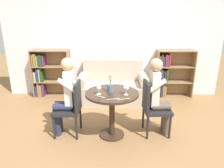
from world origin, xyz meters
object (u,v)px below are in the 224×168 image
chair_right (153,106)px  flower_vase (110,86)px  chair_left (71,106)px  bookshelf_right (169,74)px  wine_glass_right (126,88)px  person_left (65,96)px  person_right (159,95)px  couch (113,88)px  bookshelf_left (47,74)px  wine_glass_left (99,88)px

chair_right → flower_vase: size_ratio=3.31×
chair_left → flower_vase: (0.63, -0.02, 0.35)m
bookshelf_right → chair_right: bookshelf_right is taller
chair_right → wine_glass_right: size_ratio=5.79×
person_left → person_right: person_left is taller
couch → bookshelf_right: 1.41m
person_right → person_left: bearing=88.1°
couch → bookshelf_left: (-1.59, 0.27, 0.25)m
wine_glass_right → flower_vase: (-0.24, 0.12, -0.02)m
chair_right → flower_vase: flower_vase is taller
wine_glass_left → wine_glass_right: (0.41, -0.02, 0.01)m
chair_right → flower_vase: bearing=91.2°
bookshelf_right → flower_vase: bookshelf_right is taller
person_right → flower_vase: bearing=91.3°
bookshelf_left → chair_left: bookshelf_left is taller
bookshelf_left → flower_vase: 2.36m
person_right → flower_vase: person_right is taller
chair_right → wine_glass_left: bearing=97.4°
chair_left → bookshelf_left: bearing=-150.4°
couch → chair_right: bearing=-65.2°
chair_left → wine_glass_left: size_ratio=6.31×
wine_glass_right → flower_vase: flower_vase is taller
bookshelf_right → bookshelf_left: bearing=180.0°
chair_right → person_right: (0.09, 0.01, 0.18)m
bookshelf_left → person_left: (0.85, -1.72, 0.11)m
chair_left → wine_glass_right: 0.96m
flower_vase → wine_glass_left: bearing=-147.9°
bookshelf_left → chair_right: bearing=-36.9°
flower_vase → wine_glass_right: bearing=-27.8°
person_left → flower_vase: size_ratio=4.72×
couch → bookshelf_left: size_ratio=1.41×
wine_glass_left → wine_glass_right: size_ratio=0.92×
couch → wine_glass_left: (-0.20, -1.59, 0.54)m
bookshelf_right → person_right: 1.80m
chair_right → wine_glass_left: chair_right is taller
couch → wine_glass_left: 1.69m
chair_left → person_left: 0.20m
bookshelf_left → wine_glass_right: bookshelf_left is taller
couch → bookshelf_right: bookshelf_right is taller
chair_right → person_right: 0.20m
person_right → wine_glass_left: bearing=96.9°
wine_glass_right → flower_vase: size_ratio=0.57×
chair_left → chair_right: 1.32m
chair_left → chair_right: size_ratio=1.00×
person_right → wine_glass_right: size_ratio=8.15×
couch → chair_left: couch is taller
couch → wine_glass_right: (0.21, -1.60, 0.55)m
bookshelf_right → wine_glass_right: bearing=-121.6°
bookshelf_left → bookshelf_right: size_ratio=1.00×
bookshelf_left → wine_glass_left: size_ratio=8.04×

